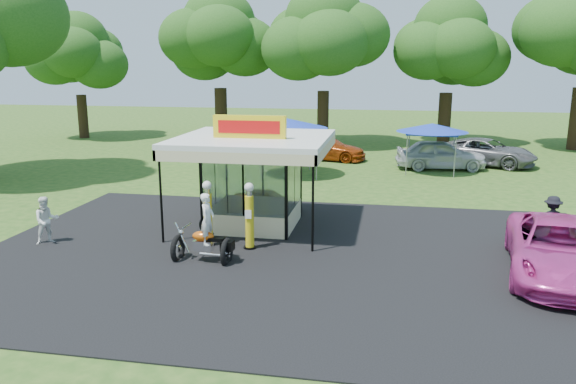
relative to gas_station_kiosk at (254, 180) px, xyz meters
name	(u,v)px	position (x,y,z in m)	size (l,w,h in m)	color
ground	(281,279)	(2.00, -4.99, -1.78)	(120.00, 120.00, 0.00)	#244B17
asphalt_apron	(293,255)	(2.00, -2.99, -1.76)	(20.00, 14.00, 0.04)	black
gas_station_kiosk	(254,180)	(0.00, 0.00, 0.00)	(5.40, 5.40, 4.18)	white
gas_pump_left	(208,215)	(-0.93, -2.58, -0.71)	(0.42, 0.42, 2.23)	black
gas_pump_right	(250,218)	(0.49, -2.61, -0.71)	(0.42, 0.42, 2.23)	black
motorcycle	(206,235)	(-0.52, -4.04, -0.91)	(1.91, 0.95, 2.25)	black
spare_tires	(210,225)	(-1.28, -1.36, -1.42)	(0.92, 0.83, 0.74)	black
kiosk_car	(267,200)	(0.00, 2.21, -1.30)	(1.13, 2.82, 0.96)	gold
pink_sedan	(560,249)	(9.74, -3.36, -0.97)	(2.71, 5.88, 1.63)	#D03898
spectator_west	(46,220)	(-6.35, -3.28, -0.97)	(0.79, 0.62, 1.63)	white
spectator_east_a	(552,220)	(10.33, -0.14, -0.96)	(1.06, 0.61, 1.64)	black
bg_car_b	(326,148)	(0.92, 15.29, -1.06)	(2.03, 4.98, 1.45)	#A63C0C
bg_car_c	(441,154)	(7.73, 13.24, -0.93)	(2.02, 5.03, 1.71)	silver
bg_car_d	(486,152)	(10.50, 15.06, -0.99)	(2.64, 5.72, 1.59)	slate
tent_west	(287,124)	(-0.62, 9.86, 1.02)	(4.42, 4.42, 3.09)	gray
tent_east	(432,128)	(7.10, 12.19, 0.68)	(3.90, 3.90, 2.73)	gray
oak_far_a	(78,60)	(-19.80, 22.32, 4.41)	(8.21, 8.21, 9.72)	black
oak_far_b	(219,47)	(-8.36, 23.09, 5.40)	(9.43, 9.43, 11.25)	black
oak_far_c	(324,46)	(-0.12, 21.75, 5.36)	(9.55, 9.55, 11.25)	black
oak_far_d	(449,52)	(8.77, 24.07, 4.96)	(8.89, 8.89, 10.58)	black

